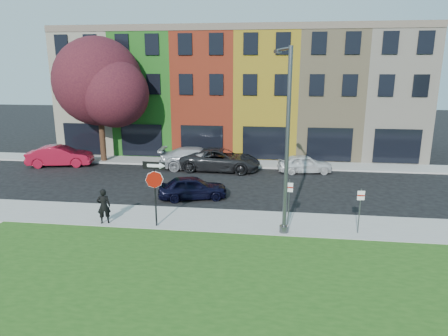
# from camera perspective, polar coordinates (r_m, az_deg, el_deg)

# --- Properties ---
(ground) EXTENTS (120.00, 120.00, 0.00)m
(ground) POSITION_cam_1_polar(r_m,az_deg,el_deg) (16.64, 3.86, -11.82)
(ground) COLOR black
(ground) RESTS_ON ground
(sidewalk_near) EXTENTS (40.00, 3.00, 0.12)m
(sidewalk_near) POSITION_cam_1_polar(r_m,az_deg,el_deg) (19.37, 10.41, -7.97)
(sidewalk_near) COLOR gray
(sidewalk_near) RESTS_ON ground
(sidewalk_far) EXTENTS (40.00, 2.40, 0.12)m
(sidewalk_far) POSITION_cam_1_polar(r_m,az_deg,el_deg) (31.03, 0.10, 0.72)
(sidewalk_far) COLOR gray
(sidewalk_far) RESTS_ON ground
(rowhouse_block) EXTENTS (30.00, 10.12, 10.00)m
(rowhouse_block) POSITION_cam_1_polar(r_m,az_deg,el_deg) (36.34, 2.16, 10.56)
(rowhouse_block) COLOR beige
(rowhouse_block) RESTS_ON ground
(stop_sign) EXTENTS (1.05, 0.11, 3.06)m
(stop_sign) POSITION_cam_1_polar(r_m,az_deg,el_deg) (18.34, -9.89, -1.80)
(stop_sign) COLOR black
(stop_sign) RESTS_ON sidewalk_near
(man) EXTENTS (0.86, 0.78, 1.69)m
(man) POSITION_cam_1_polar(r_m,az_deg,el_deg) (19.64, -16.81, -5.23)
(man) COLOR black
(man) RESTS_ON sidewalk_near
(sedan_near) EXTENTS (3.60, 4.70, 1.32)m
(sedan_near) POSITION_cam_1_polar(r_m,az_deg,el_deg) (22.75, -4.53, -2.78)
(sedan_near) COLOR black
(sedan_near) RESTS_ON ground
(parked_car_red) EXTENTS (3.74, 5.44, 1.55)m
(parked_car_red) POSITION_cam_1_polar(r_m,az_deg,el_deg) (32.67, -22.38, 1.61)
(parked_car_red) COLOR maroon
(parked_car_red) RESTS_ON ground
(parked_car_silver) EXTENTS (3.16, 5.88, 1.60)m
(parked_car_silver) POSITION_cam_1_polar(r_m,az_deg,el_deg) (29.33, -3.83, 1.38)
(parked_car_silver) COLOR #A0A0A4
(parked_car_silver) RESTS_ON ground
(parked_car_dark) EXTENTS (3.16, 5.98, 1.60)m
(parked_car_dark) POSITION_cam_1_polar(r_m,az_deg,el_deg) (28.88, -0.52, 1.20)
(parked_car_dark) COLOR black
(parked_car_dark) RESTS_ON ground
(parked_car_white) EXTENTS (2.61, 4.23, 1.29)m
(parked_car_white) POSITION_cam_1_polar(r_m,az_deg,el_deg) (28.86, 11.46, 0.60)
(parked_car_white) COLOR silver
(parked_car_white) RESTS_ON ground
(street_lamp) EXTENTS (0.91, 2.53, 8.02)m
(street_lamp) POSITION_cam_1_polar(r_m,az_deg,el_deg) (17.33, 8.83, 3.63)
(street_lamp) COLOR #4D5053
(street_lamp) RESTS_ON sidewalk_near
(parking_sign_a) EXTENTS (0.32, 0.09, 2.41)m
(parking_sign_a) POSITION_cam_1_polar(r_m,az_deg,el_deg) (17.87, 9.24, -4.53)
(parking_sign_a) COLOR #4D5053
(parking_sign_a) RESTS_ON sidewalk_near
(parking_sign_b) EXTENTS (0.32, 0.09, 2.05)m
(parking_sign_b) POSITION_cam_1_polar(r_m,az_deg,el_deg) (18.53, 18.86, -5.11)
(parking_sign_b) COLOR #4D5053
(parking_sign_b) RESTS_ON sidewalk_near
(tree_purple) EXTENTS (7.95, 6.95, 9.44)m
(tree_purple) POSITION_cam_1_polar(r_m,az_deg,el_deg) (32.26, -17.25, 11.43)
(tree_purple) COLOR black
(tree_purple) RESTS_ON sidewalk_far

